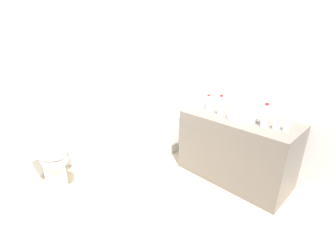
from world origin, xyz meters
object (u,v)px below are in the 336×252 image
at_px(sink_faucet, 251,112).
at_px(drinking_glass_2, 265,119).
at_px(water_bottle_0, 208,102).
at_px(drinking_glass_1, 286,127).
at_px(water_bottle_1, 221,105).
at_px(water_bottle_2, 265,116).
at_px(bathtub, 135,136).
at_px(drinking_glass_3, 276,125).
at_px(toilet_paper_roll, 34,192).
at_px(drinking_glass_0, 203,104).
at_px(toilet, 51,158).
at_px(sink_basin, 242,117).
at_px(soap_dish, 218,111).

height_order(sink_faucet, drinking_glass_2, drinking_glass_2).
xyz_separation_m(water_bottle_0, drinking_glass_1, (-0.00, -0.98, -0.05)).
bearing_deg(water_bottle_1, water_bottle_2, -91.35).
distance_m(bathtub, sink_faucet, 1.68).
xyz_separation_m(water_bottle_1, drinking_glass_3, (0.01, -0.67, -0.07)).
bearing_deg(toilet_paper_roll, drinking_glass_1, -44.78).
xyz_separation_m(drinking_glass_0, drinking_glass_3, (-0.04, -0.98, -0.00)).
distance_m(toilet, toilet_paper_roll, 0.41).
xyz_separation_m(water_bottle_1, drinking_glass_2, (0.06, -0.53, -0.06)).
height_order(sink_faucet, water_bottle_1, water_bottle_1).
xyz_separation_m(drinking_glass_3, toilet_paper_roll, (-1.92, 1.85, -0.81)).
bearing_deg(sink_faucet, water_bottle_0, 113.10).
distance_m(bathtub, toilet_paper_roll, 1.46).
height_order(water_bottle_0, drinking_glass_0, water_bottle_0).
bearing_deg(water_bottle_0, sink_basin, -89.94).
bearing_deg(water_bottle_1, toilet_paper_roll, 148.48).
bearing_deg(sink_faucet, water_bottle_1, 132.86).
bearing_deg(bathtub, water_bottle_2, -74.79).
height_order(bathtub, sink_basin, bathtub).
bearing_deg(water_bottle_1, sink_faucet, -47.14).
bearing_deg(drinking_glass_3, sink_basin, 85.22).
height_order(bathtub, soap_dish, bathtub).
bearing_deg(water_bottle_0, water_bottle_1, -102.10).
bearing_deg(soap_dish, drinking_glass_1, -91.61).
distance_m(sink_basin, drinking_glass_3, 0.40).
distance_m(toilet, drinking_glass_2, 2.50).
xyz_separation_m(sink_faucet, water_bottle_0, (-0.21, 0.49, 0.06)).
distance_m(sink_faucet, water_bottle_1, 0.38).
bearing_deg(soap_dish, drinking_glass_3, -93.96).
bearing_deg(drinking_glass_1, bathtub, 105.14).
bearing_deg(water_bottle_2, soap_dish, 82.95).
distance_m(water_bottle_1, soap_dish, 0.14).
bearing_deg(drinking_glass_0, toilet_paper_roll, 156.15).
xyz_separation_m(toilet, water_bottle_0, (1.69, -1.00, 0.54)).
relative_size(sink_basin, sink_faucet, 2.36).
distance_m(water_bottle_1, toilet_paper_roll, 2.41).
bearing_deg(toilet_paper_roll, toilet, 10.43).
height_order(water_bottle_1, soap_dish, water_bottle_1).
relative_size(toilet, sink_basin, 1.95).
relative_size(water_bottle_0, drinking_glass_0, 2.03).
relative_size(sink_faucet, drinking_glass_1, 1.83).
relative_size(toilet, drinking_glass_1, 8.42).
bearing_deg(drinking_glass_1, water_bottle_1, 93.08).
bearing_deg(toilet, drinking_glass_1, 39.23).
bearing_deg(drinking_glass_0, water_bottle_2, -94.39).
relative_size(water_bottle_0, drinking_glass_2, 1.87).
height_order(sink_faucet, water_bottle_0, water_bottle_0).
bearing_deg(sink_faucet, drinking_glass_2, -127.02).
bearing_deg(drinking_glass_1, water_bottle_0, 89.72).
bearing_deg(drinking_glass_2, drinking_glass_0, 90.80).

